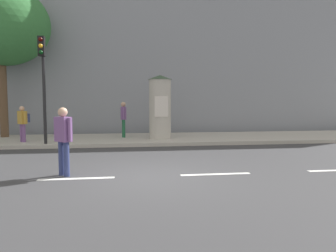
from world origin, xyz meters
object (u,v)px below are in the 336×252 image
(traffic_light, at_px, (43,72))
(street_tree, at_px, (0,25))
(pedestrian_with_bag, at_px, (23,121))
(poster_column, at_px, (160,106))
(pedestrian_tallest, at_px, (63,136))
(pedestrian_in_light_jacket, at_px, (123,117))

(traffic_light, bearing_deg, street_tree, 131.44)
(pedestrian_with_bag, bearing_deg, street_tree, 126.07)
(traffic_light, distance_m, street_tree, 4.43)
(traffic_light, height_order, poster_column, traffic_light)
(poster_column, distance_m, pedestrian_tallest, 6.95)
(street_tree, bearing_deg, pedestrian_in_light_jacket, -8.70)
(street_tree, height_order, pedestrian_with_bag, street_tree)
(traffic_light, height_order, pedestrian_tallest, traffic_light)
(street_tree, bearing_deg, pedestrian_tallest, -61.92)
(poster_column, bearing_deg, pedestrian_tallest, -116.36)
(pedestrian_tallest, bearing_deg, pedestrian_with_bag, 115.01)
(traffic_light, bearing_deg, pedestrian_tallest, -71.62)
(poster_column, bearing_deg, traffic_light, -164.39)
(poster_column, distance_m, pedestrian_in_light_jacket, 1.83)
(street_tree, xyz_separation_m, pedestrian_tallest, (4.11, -7.71, -4.32))
(pedestrian_tallest, bearing_deg, traffic_light, 108.38)
(pedestrian_with_bag, bearing_deg, pedestrian_in_light_jacket, 15.27)
(traffic_light, relative_size, street_tree, 0.59)
(traffic_light, height_order, pedestrian_in_light_jacket, traffic_light)
(pedestrian_with_bag, bearing_deg, pedestrian_tallest, -64.99)
(traffic_light, xyz_separation_m, pedestrian_tallest, (1.63, -4.89, -1.96))
(traffic_light, distance_m, pedestrian_in_light_jacket, 4.08)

